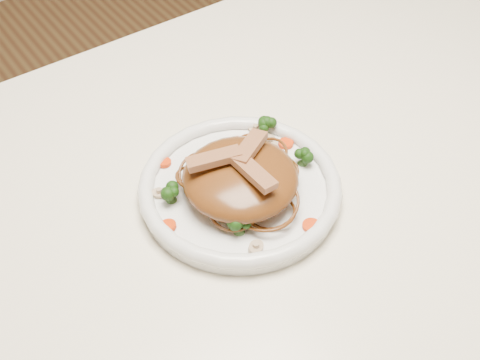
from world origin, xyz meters
TOP-DOWN VIEW (x-y plane):
  - table at (0.00, 0.00)m, footprint 1.20×0.80m
  - plate at (-0.05, -0.01)m, footprint 0.29×0.29m
  - noodle_mound at (-0.05, -0.02)m, footprint 0.16×0.16m
  - chicken_a at (-0.03, -0.01)m, footprint 0.07×0.05m
  - chicken_b at (-0.08, -0.00)m, footprint 0.07×0.04m
  - chicken_c at (-0.05, -0.05)m, footprint 0.02×0.07m
  - broccoli_0 at (0.04, 0.05)m, footprint 0.03×0.03m
  - broccoli_1 at (-0.13, 0.02)m, footprint 0.03×0.03m
  - broccoli_2 at (-0.09, -0.07)m, footprint 0.03×0.03m
  - broccoli_3 at (0.05, -0.03)m, footprint 0.04×0.04m
  - carrot_0 at (-0.00, 0.06)m, footprint 0.03×0.03m
  - carrot_1 at (-0.16, -0.02)m, footprint 0.02×0.02m
  - carrot_2 at (0.05, 0.02)m, footprint 0.03×0.03m
  - carrot_3 at (-0.10, 0.08)m, footprint 0.03×0.03m
  - carrot_4 at (-0.01, -0.12)m, footprint 0.02×0.02m
  - mushroom_0 at (-0.09, -0.11)m, footprint 0.03×0.03m
  - mushroom_1 at (0.04, 0.03)m, footprint 0.03×0.03m
  - mushroom_2 at (-0.14, 0.04)m, footprint 0.03×0.03m
  - mushroom_3 at (0.03, 0.06)m, footprint 0.03×0.03m

SIDE VIEW (x-z plane):
  - table at x=0.00m, z-range 0.28..1.03m
  - plate at x=-0.05m, z-range 0.75..0.77m
  - carrot_0 at x=0.00m, z-range 0.77..0.77m
  - carrot_1 at x=-0.16m, z-range 0.77..0.77m
  - carrot_2 at x=0.05m, z-range 0.77..0.77m
  - carrot_3 at x=-0.10m, z-range 0.77..0.77m
  - carrot_4 at x=-0.01m, z-range 0.77..0.77m
  - mushroom_0 at x=-0.09m, z-range 0.77..0.77m
  - mushroom_1 at x=0.04m, z-range 0.77..0.77m
  - mushroom_2 at x=-0.14m, z-range 0.77..0.77m
  - mushroom_3 at x=0.03m, z-range 0.77..0.77m
  - broccoli_2 at x=-0.09m, z-range 0.77..0.80m
  - broccoli_1 at x=-0.13m, z-range 0.77..0.80m
  - broccoli_0 at x=0.04m, z-range 0.77..0.80m
  - broccoli_3 at x=0.05m, z-range 0.77..0.80m
  - noodle_mound at x=-0.05m, z-range 0.77..0.82m
  - chicken_c at x=-0.05m, z-range 0.82..0.83m
  - chicken_a at x=-0.03m, z-range 0.82..0.83m
  - chicken_b at x=-0.08m, z-range 0.82..0.83m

